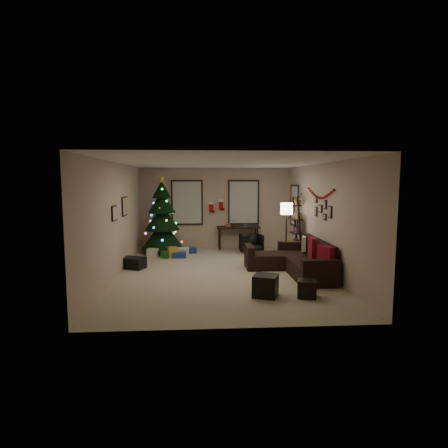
# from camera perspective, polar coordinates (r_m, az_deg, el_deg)

# --- Properties ---
(floor) EXTENTS (7.00, 7.00, 0.00)m
(floor) POSITION_cam_1_polar(r_m,az_deg,el_deg) (9.26, -0.38, -7.51)
(floor) COLOR tan
(floor) RESTS_ON ground
(ceiling) EXTENTS (7.00, 7.00, 0.00)m
(ceiling) POSITION_cam_1_polar(r_m,az_deg,el_deg) (9.00, -0.39, 9.41)
(ceiling) COLOR white
(ceiling) RESTS_ON floor
(wall_back) EXTENTS (5.00, 0.00, 5.00)m
(wall_back) POSITION_cam_1_polar(r_m,az_deg,el_deg) (12.52, -1.32, 2.42)
(wall_back) COLOR #C1AC93
(wall_back) RESTS_ON floor
(wall_front) EXTENTS (5.00, 0.00, 5.00)m
(wall_front) POSITION_cam_1_polar(r_m,az_deg,el_deg) (5.57, 1.73, -2.76)
(wall_front) COLOR #C1AC93
(wall_front) RESTS_ON floor
(wall_left) EXTENTS (0.00, 7.00, 7.00)m
(wall_left) POSITION_cam_1_polar(r_m,az_deg,el_deg) (9.23, -16.07, 0.69)
(wall_left) COLOR #C1AC93
(wall_left) RESTS_ON floor
(wall_right) EXTENTS (0.00, 7.00, 7.00)m
(wall_right) POSITION_cam_1_polar(r_m,az_deg,el_deg) (9.51, 14.83, 0.89)
(wall_right) COLOR #C1AC93
(wall_right) RESTS_ON floor
(window_back_left) EXTENTS (1.05, 0.06, 1.50)m
(window_back_left) POSITION_cam_1_polar(r_m,az_deg,el_deg) (12.47, -5.69, 3.29)
(window_back_left) COLOR #728CB2
(window_back_left) RESTS_ON wall_back
(window_back_right) EXTENTS (1.05, 0.06, 1.50)m
(window_back_right) POSITION_cam_1_polar(r_m,az_deg,el_deg) (12.55, 3.02, 3.34)
(window_back_right) COLOR #728CB2
(window_back_right) RESTS_ON wall_back
(window_right_wall) EXTENTS (0.06, 0.90, 1.30)m
(window_right_wall) POSITION_cam_1_polar(r_m,az_deg,el_deg) (11.93, 10.83, 2.82)
(window_right_wall) COLOR #728CB2
(window_right_wall) RESTS_ON wall_right
(christmas_tree) EXTENTS (1.33, 1.33, 2.48)m
(christmas_tree) POSITION_cam_1_polar(r_m,az_deg,el_deg) (11.84, -9.47, 0.53)
(christmas_tree) COLOR black
(christmas_tree) RESTS_ON floor
(presents) EXTENTS (1.50, 1.01, 0.30)m
(presents) POSITION_cam_1_polar(r_m,az_deg,el_deg) (11.44, -8.15, -4.28)
(presents) COLOR navy
(presents) RESTS_ON floor
(sofa) EXTENTS (1.78, 2.59, 0.84)m
(sofa) POSITION_cam_1_polar(r_m,az_deg,el_deg) (9.44, 11.03, -5.67)
(sofa) COLOR black
(sofa) RESTS_ON floor
(pillow_red_a) EXTENTS (0.26, 0.43, 0.42)m
(pillow_red_a) POSITION_cam_1_polar(r_m,az_deg,el_deg) (8.45, 15.28, -4.68)
(pillow_red_a) COLOR maroon
(pillow_red_a) RESTS_ON sofa
(pillow_red_b) EXTENTS (0.18, 0.51, 0.50)m
(pillow_red_b) POSITION_cam_1_polar(r_m,az_deg,el_deg) (9.32, 13.42, -3.59)
(pillow_red_b) COLOR maroon
(pillow_red_b) RESTS_ON sofa
(pillow_cream) EXTENTS (0.24, 0.39, 0.38)m
(pillow_cream) POSITION_cam_1_polar(r_m,az_deg,el_deg) (9.99, 12.23, -2.94)
(pillow_cream) COLOR beige
(pillow_cream) RESTS_ON sofa
(ottoman_near) EXTENTS (0.58, 0.58, 0.43)m
(ottoman_near) POSITION_cam_1_polar(r_m,az_deg,el_deg) (7.43, 6.39, -9.40)
(ottoman_near) COLOR black
(ottoman_near) RESTS_ON floor
(ottoman_far) EXTENTS (0.45, 0.45, 0.34)m
(ottoman_far) POSITION_cam_1_polar(r_m,az_deg,el_deg) (7.53, 12.62, -9.66)
(ottoman_far) COLOR black
(ottoman_far) RESTS_ON floor
(desk) EXTENTS (1.41, 0.50, 0.76)m
(desk) POSITION_cam_1_polar(r_m,az_deg,el_deg) (12.36, 2.18, -0.79)
(desk) COLOR black
(desk) RESTS_ON floor
(desk_chair) EXTENTS (0.68, 0.65, 0.61)m
(desk_chair) POSITION_cam_1_polar(r_m,az_deg,el_deg) (11.82, 4.22, -2.95)
(desk_chair) COLOR black
(desk_chair) RESTS_ON floor
(bookshelf) EXTENTS (0.30, 0.53, 1.82)m
(bookshelf) POSITION_cam_1_polar(r_m,az_deg,el_deg) (11.03, 11.14, -0.72)
(bookshelf) COLOR black
(bookshelf) RESTS_ON floor
(potted_plant) EXTENTS (0.53, 0.54, 0.45)m
(potted_plant) POSITION_cam_1_polar(r_m,az_deg,el_deg) (10.95, 11.24, 4.01)
(potted_plant) COLOR #4C4C4C
(potted_plant) RESTS_ON bookshelf
(floor_lamp) EXTENTS (0.35, 0.35, 1.64)m
(floor_lamp) POSITION_cam_1_polar(r_m,az_deg,el_deg) (10.76, 9.58, 1.77)
(floor_lamp) COLOR black
(floor_lamp) RESTS_ON floor
(art_map) EXTENTS (0.04, 0.60, 0.50)m
(art_map) POSITION_cam_1_polar(r_m,az_deg,el_deg) (10.00, -15.01, 2.65)
(art_map) COLOR black
(art_map) RESTS_ON wall_left
(art_abstract) EXTENTS (0.04, 0.45, 0.35)m
(art_abstract) POSITION_cam_1_polar(r_m,az_deg,el_deg) (8.85, -16.50, 1.61)
(art_abstract) COLOR black
(art_abstract) RESTS_ON wall_left
(gallery) EXTENTS (0.03, 1.25, 0.54)m
(gallery) POSITION_cam_1_polar(r_m,az_deg,el_deg) (9.42, 14.90, 2.19)
(gallery) COLOR black
(gallery) RESTS_ON wall_right
(garland) EXTENTS (0.08, 1.90, 0.30)m
(garland) POSITION_cam_1_polar(r_m,az_deg,el_deg) (9.53, 14.51, 4.60)
(garland) COLOR #A5140C
(garland) RESTS_ON wall_right
(stocking_left) EXTENTS (0.20, 0.05, 0.36)m
(stocking_left) POSITION_cam_1_polar(r_m,az_deg,el_deg) (12.36, -1.95, 2.62)
(stocking_left) COLOR #990F0C
(stocking_left) RESTS_ON wall_back
(stocking_right) EXTENTS (0.20, 0.05, 0.36)m
(stocking_right) POSITION_cam_1_polar(r_m,az_deg,el_deg) (12.37, -0.42, 2.99)
(stocking_right) COLOR #990F0C
(stocking_right) RESTS_ON wall_back
(storage_bin) EXTENTS (0.69, 0.60, 0.29)m
(storage_bin) POSITION_cam_1_polar(r_m,az_deg,el_deg) (9.98, -13.75, -5.82)
(storage_bin) COLOR black
(storage_bin) RESTS_ON floor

